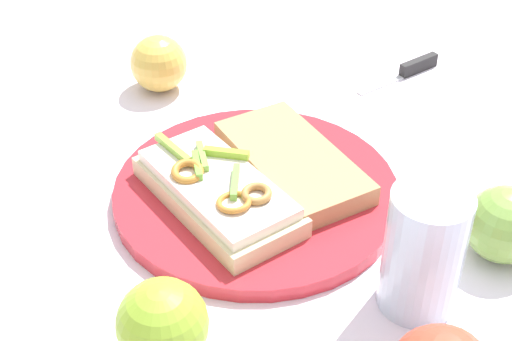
{
  "coord_description": "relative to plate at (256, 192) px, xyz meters",
  "views": [
    {
      "loc": [
        0.56,
        0.17,
        0.48
      ],
      "look_at": [
        0.0,
        0.0,
        0.04
      ],
      "focal_mm": 52.86,
      "sensor_mm": 36.0,
      "label": 1
    }
  ],
  "objects": [
    {
      "name": "drinking_glass",
      "position": [
        0.09,
        0.17,
        0.05
      ],
      "size": [
        0.07,
        0.07,
        0.12
      ],
      "primitive_type": "cylinder",
      "color": "silver",
      "rests_on": "ground_plane"
    },
    {
      "name": "sandwich",
      "position": [
        0.04,
        -0.03,
        0.02
      ],
      "size": [
        0.18,
        0.2,
        0.04
      ],
      "rotation": [
        0.0,
        0.0,
        4.07
      ],
      "color": "beige",
      "rests_on": "plate"
    },
    {
      "name": "apple_3",
      "position": [
        -0.17,
        -0.18,
        0.03
      ],
      "size": [
        0.1,
        0.1,
        0.07
      ],
      "primitive_type": "sphere",
      "rotation": [
        0.0,
        0.0,
        5.4
      ],
      "color": "gold",
      "rests_on": "ground_plane"
    },
    {
      "name": "apple_2",
      "position": [
        0.21,
        -0.01,
        0.03
      ],
      "size": [
        0.1,
        0.1,
        0.07
      ],
      "primitive_type": "sphere",
      "rotation": [
        0.0,
        0.0,
        0.41
      ],
      "color": "#8AB22E",
      "rests_on": "ground_plane"
    },
    {
      "name": "apple_0",
      "position": [
        0.01,
        0.24,
        0.03
      ],
      "size": [
        0.1,
        0.1,
        0.07
      ],
      "primitive_type": "sphere",
      "rotation": [
        0.0,
        0.0,
        2.52
      ],
      "color": "#77A242",
      "rests_on": "ground_plane"
    },
    {
      "name": "bread_slice_side",
      "position": [
        -0.04,
        0.03,
        0.02
      ],
      "size": [
        0.18,
        0.19,
        0.02
      ],
      "primitive_type": "cube",
      "rotation": [
        0.0,
        0.0,
        3.96
      ],
      "color": "tan",
      "rests_on": "plate"
    },
    {
      "name": "plate",
      "position": [
        0.0,
        0.0,
        0.0
      ],
      "size": [
        0.28,
        0.28,
        0.02
      ],
      "primitive_type": "cylinder",
      "color": "red",
      "rests_on": "ground_plane"
    },
    {
      "name": "knife",
      "position": [
        -0.3,
        0.11,
        -0.0
      ],
      "size": [
        0.11,
        0.09,
        0.02
      ],
      "rotation": [
        0.0,
        0.0,
        5.63
      ],
      "color": "silver",
      "rests_on": "ground_plane"
    },
    {
      "name": "ground_plane",
      "position": [
        0.0,
        0.0,
        -0.01
      ],
      "size": [
        2.0,
        2.0,
        0.0
      ],
      "primitive_type": "plane",
      "color": "silver",
      "rests_on": "ground"
    }
  ]
}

